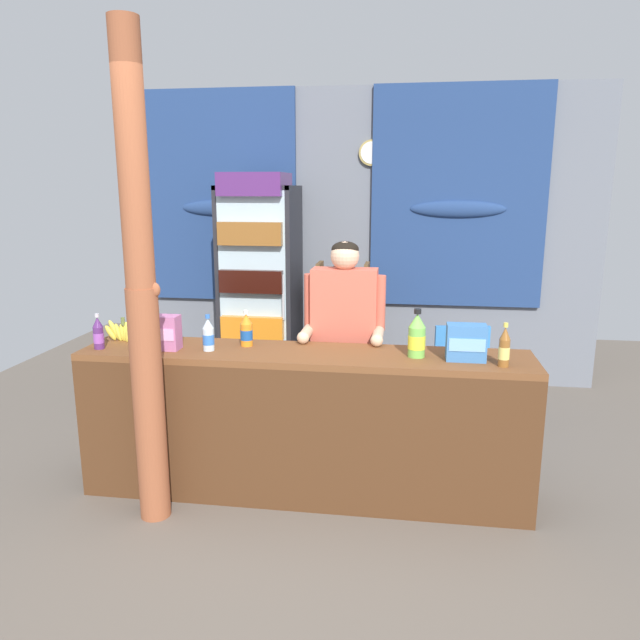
% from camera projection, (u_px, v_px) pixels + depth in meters
% --- Properties ---
extents(ground_plane, '(7.36, 7.36, 0.00)m').
position_uv_depth(ground_plane, '(332.00, 448.00, 4.42)').
color(ground_plane, '#665B51').
extents(back_wall_curtained, '(4.64, 0.22, 2.82)m').
position_uv_depth(back_wall_curtained, '(353.00, 232.00, 5.78)').
color(back_wall_curtained, slate).
rests_on(back_wall_curtained, ground).
extents(stall_counter, '(2.74, 0.50, 0.92)m').
position_uv_depth(stall_counter, '(301.00, 415.00, 3.56)').
color(stall_counter, brown).
rests_on(stall_counter, ground).
extents(timber_post, '(0.20, 0.17, 2.73)m').
position_uv_depth(timber_post, '(142.00, 298.00, 3.23)').
color(timber_post, '#995133').
rests_on(timber_post, ground).
extents(drink_fridge, '(0.68, 0.71, 2.02)m').
position_uv_depth(drink_fridge, '(260.00, 275.00, 5.48)').
color(drink_fridge, '#232328').
rests_on(drink_fridge, ground).
extents(bottle_shelf_rack, '(0.48, 0.28, 1.22)m').
position_uv_depth(bottle_shelf_rack, '(343.00, 324.00, 5.61)').
color(bottle_shelf_rack, brown).
rests_on(bottle_shelf_rack, ground).
extents(plastic_lawn_chair, '(0.49, 0.49, 0.86)m').
position_uv_depth(plastic_lawn_chair, '(457.00, 367.00, 4.74)').
color(plastic_lawn_chair, '#3884D6').
rests_on(plastic_lawn_chair, ground).
extents(shopkeeper, '(0.55, 0.42, 1.55)m').
position_uv_depth(shopkeeper, '(344.00, 327.00, 3.99)').
color(shopkeeper, '#28282D').
rests_on(shopkeeper, ground).
extents(soda_bottle_lime_soda, '(0.10, 0.10, 0.29)m').
position_uv_depth(soda_bottle_lime_soda, '(417.00, 337.00, 3.46)').
color(soda_bottle_lime_soda, '#75C64C').
rests_on(soda_bottle_lime_soda, stall_counter).
extents(soda_bottle_grape_soda, '(0.06, 0.06, 0.22)m').
position_uv_depth(soda_bottle_grape_soda, '(98.00, 334.00, 3.64)').
color(soda_bottle_grape_soda, '#56286B').
rests_on(soda_bottle_grape_soda, stall_counter).
extents(soda_bottle_water, '(0.07, 0.07, 0.22)m').
position_uv_depth(soda_bottle_water, '(208.00, 335.00, 3.60)').
color(soda_bottle_water, silver).
rests_on(soda_bottle_water, stall_counter).
extents(soda_bottle_iced_tea, '(0.06, 0.06, 0.25)m').
position_uv_depth(soda_bottle_iced_tea, '(504.00, 348.00, 3.27)').
color(soda_bottle_iced_tea, brown).
rests_on(soda_bottle_iced_tea, stall_counter).
extents(soda_bottle_orange_soda, '(0.08, 0.08, 0.23)m').
position_uv_depth(soda_bottle_orange_soda, '(246.00, 331.00, 3.71)').
color(soda_bottle_orange_soda, orange).
rests_on(soda_bottle_orange_soda, stall_counter).
extents(snack_box_biscuit, '(0.22, 0.13, 0.21)m').
position_uv_depth(snack_box_biscuit, '(466.00, 342.00, 3.39)').
color(snack_box_biscuit, '#3D75B7').
rests_on(snack_box_biscuit, stall_counter).
extents(snack_box_wafer, '(0.21, 0.12, 0.21)m').
position_uv_depth(snack_box_wafer, '(163.00, 332.00, 3.63)').
color(snack_box_wafer, '#B76699').
rests_on(snack_box_wafer, stall_counter).
extents(banana_bunch, '(0.27, 0.07, 0.16)m').
position_uv_depth(banana_bunch, '(124.00, 332.00, 3.83)').
color(banana_bunch, '#DBCC42').
rests_on(banana_bunch, stall_counter).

